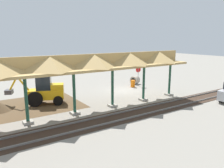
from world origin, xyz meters
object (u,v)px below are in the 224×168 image
at_px(concrete_pipe, 135,80).
at_px(stop_sign, 138,72).
at_px(traffic_barrel, 133,84).
at_px(backhoe, 45,91).

bearing_deg(concrete_pipe, stop_sign, 68.72).
bearing_deg(concrete_pipe, traffic_barrel, 43.20).
bearing_deg(backhoe, traffic_barrel, -173.79).
height_order(concrete_pipe, traffic_barrel, concrete_pipe).
bearing_deg(stop_sign, concrete_pipe, -111.28).
xyz_separation_m(stop_sign, backhoe, (12.60, 1.40, -0.60)).
xyz_separation_m(concrete_pipe, traffic_barrel, (1.45, 1.36, -0.10)).
distance_m(backhoe, traffic_barrel, 11.73).
relative_size(stop_sign, traffic_barrel, 2.86).
xyz_separation_m(backhoe, concrete_pipe, (-13.08, -2.62, -0.72)).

